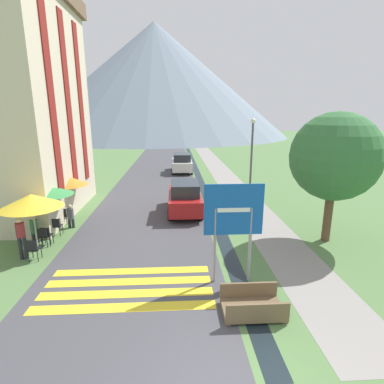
{
  "coord_description": "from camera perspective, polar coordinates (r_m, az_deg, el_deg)",
  "views": [
    {
      "loc": [
        -0.92,
        -4.91,
        5.43
      ],
      "look_at": [
        -0.07,
        10.0,
        1.58
      ],
      "focal_mm": 28.0,
      "sensor_mm": 36.0,
      "label": 1
    }
  ],
  "objects": [
    {
      "name": "tree_by_path",
      "position": [
        13.89,
        25.56,
        6.04
      ],
      "size": [
        3.69,
        3.69,
        5.6
      ],
      "color": "brown",
      "rests_on": "ground_plane"
    },
    {
      "name": "streetlamp",
      "position": [
        17.63,
        11.25,
        6.6
      ],
      "size": [
        0.28,
        0.28,
        5.25
      ],
      "color": "#515156",
      "rests_on": "ground_plane"
    },
    {
      "name": "parked_car_near",
      "position": [
        17.0,
        -1.4,
        -0.98
      ],
      "size": [
        1.89,
        4.23,
        1.82
      ],
      "color": "#A31919",
      "rests_on": "ground_plane"
    },
    {
      "name": "cafe_umbrella_front_yellow",
      "position": [
        13.41,
        -28.26,
        -1.51
      ],
      "size": [
        2.38,
        2.38,
        2.42
      ],
      "color": "#B7B2A8",
      "rests_on": "ground_plane"
    },
    {
      "name": "road_sign",
      "position": [
        9.67,
        7.89,
        -5.04
      ],
      "size": [
        1.9,
        0.11,
        3.36
      ],
      "color": "gray",
      "rests_on": "ground_plane"
    },
    {
      "name": "cafe_umbrella_middle_green",
      "position": [
        15.33,
        -25.7,
        0.22
      ],
      "size": [
        2.23,
        2.23,
        2.25
      ],
      "color": "#B7B2A8",
      "rests_on": "ground_plane"
    },
    {
      "name": "person_standing_terrace",
      "position": [
        13.24,
        -29.79,
        -7.17
      ],
      "size": [
        0.32,
        0.32,
        1.7
      ],
      "color": "#282833",
      "rests_on": "ground_plane"
    },
    {
      "name": "drainage_channel",
      "position": [
        35.39,
        0.2,
        5.62
      ],
      "size": [
        0.6,
        60.0,
        0.0
      ],
      "color": "black",
      "rests_on": "ground_plane"
    },
    {
      "name": "cafe_chair_middle",
      "position": [
        15.22,
        -24.44,
        -5.75
      ],
      "size": [
        0.4,
        0.4,
        0.85
      ],
      "rotation": [
        0.0,
        0.0,
        -0.19
      ],
      "color": "black",
      "rests_on": "ground_plane"
    },
    {
      "name": "cafe_umbrella_rear_orange",
      "position": [
        17.43,
        -22.41,
        1.94
      ],
      "size": [
        2.02,
        2.02,
        2.21
      ],
      "color": "#B7B2A8",
      "rests_on": "ground_plane"
    },
    {
      "name": "cafe_chair_near_left",
      "position": [
        14.25,
        -26.06,
        -7.28
      ],
      "size": [
        0.4,
        0.4,
        0.85
      ],
      "rotation": [
        0.0,
        0.0,
        0.31
      ],
      "color": "black",
      "rests_on": "ground_plane"
    },
    {
      "name": "cafe_chair_near_right",
      "position": [
        14.2,
        -26.5,
        -7.42
      ],
      "size": [
        0.4,
        0.4,
        0.85
      ],
      "rotation": [
        0.0,
        0.0,
        -0.0
      ],
      "color": "black",
      "rests_on": "ground_plane"
    },
    {
      "name": "crosswalk_marking",
      "position": [
        10.4,
        -12.08,
        -17.36
      ],
      "size": [
        5.44,
        2.54,
        0.01
      ],
      "color": "yellow",
      "rests_on": "ground_plane"
    },
    {
      "name": "mountain_distant",
      "position": [
        84.41,
        -6.97,
        20.3
      ],
      "size": [
        68.59,
        68.59,
        28.37
      ],
      "color": "slate",
      "rests_on": "ground_plane"
    },
    {
      "name": "hotel_building",
      "position": [
        18.94,
        -31.11,
        15.6
      ],
      "size": [
        6.16,
        8.59,
        12.05
      ],
      "color": "beige",
      "rests_on": "ground_plane"
    },
    {
      "name": "cafe_chair_nearest",
      "position": [
        13.06,
        -28.0,
        -9.46
      ],
      "size": [
        0.4,
        0.4,
        0.85
      ],
      "rotation": [
        0.0,
        0.0,
        0.02
      ],
      "color": "black",
      "rests_on": "ground_plane"
    },
    {
      "name": "ground_plane",
      "position": [
        25.51,
        -1.13,
        2.15
      ],
      "size": [
        160.0,
        160.0,
        0.0
      ],
      "primitive_type": "plane",
      "color": "#517542"
    },
    {
      "name": "cafe_chair_far_right",
      "position": [
        16.64,
        -23.31,
        -3.97
      ],
      "size": [
        0.4,
        0.4,
        0.85
      ],
      "rotation": [
        0.0,
        0.0,
        0.05
      ],
      "color": "black",
      "rests_on": "ground_plane"
    },
    {
      "name": "road",
      "position": [
        35.36,
        -5.82,
        5.54
      ],
      "size": [
        6.4,
        60.0,
        0.01
      ],
      "color": "#424247",
      "rests_on": "ground_plane"
    },
    {
      "name": "footpath",
      "position": [
        35.62,
        4.08,
        5.64
      ],
      "size": [
        2.2,
        60.0,
        0.01
      ],
      "color": "gray",
      "rests_on": "ground_plane"
    },
    {
      "name": "parked_car_far",
      "position": [
        29.35,
        -1.93,
        5.58
      ],
      "size": [
        1.98,
        4.3,
        1.82
      ],
      "color": "silver",
      "rests_on": "ground_plane"
    },
    {
      "name": "person_seated_far",
      "position": [
        14.76,
        -27.85,
        -6.01
      ],
      "size": [
        0.32,
        0.32,
        1.26
      ],
      "color": "#282833",
      "rests_on": "ground_plane"
    },
    {
      "name": "footbridge",
      "position": [
        9.15,
        11.46,
        -20.52
      ],
      "size": [
        1.7,
        1.1,
        0.65
      ],
      "color": "brown",
      "rests_on": "ground_plane"
    },
    {
      "name": "person_seated_near",
      "position": [
        15.94,
        -22.15,
        -4.07
      ],
      "size": [
        0.32,
        0.32,
        1.19
      ],
      "color": "#282833",
      "rests_on": "ground_plane"
    }
  ]
}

